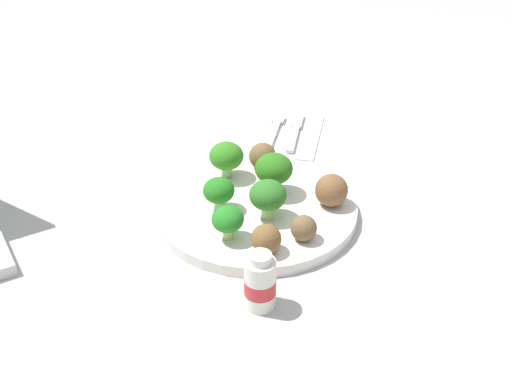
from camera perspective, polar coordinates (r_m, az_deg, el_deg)
name	(u,v)px	position (r m, az deg, el deg)	size (l,w,h in m)	color
ground_plane	(256,214)	(0.86, 0.00, -2.02)	(4.00, 4.00, 0.00)	#B2B2AD
plate	(256,209)	(0.86, 0.00, -1.58)	(0.28, 0.28, 0.02)	white
broccoli_floret_mid_left	(219,191)	(0.83, -3.46, 0.09)	(0.04, 0.04, 0.05)	#9ED07D
broccoli_floret_front_right	(268,196)	(0.81, 1.11, -0.35)	(0.05, 0.05, 0.05)	#A9C673
broccoli_floret_back_left	(274,169)	(0.86, 1.66, 2.13)	(0.05, 0.05, 0.06)	#A4BE81
broccoli_floret_mid_right	(228,220)	(0.77, -2.63, -2.58)	(0.04, 0.04, 0.05)	#A9C368
broccoli_floret_far_rim	(226,157)	(0.90, -2.75, 3.29)	(0.05, 0.05, 0.06)	#96C983
meatball_far_rim	(266,239)	(0.76, 0.95, -4.35)	(0.04, 0.04, 0.04)	brown
meatball_center	(331,190)	(0.85, 6.99, 0.16)	(0.05, 0.05, 0.05)	brown
meatball_back_right	(304,228)	(0.78, 4.43, -3.35)	(0.03, 0.03, 0.03)	brown
meatball_front_left	(260,156)	(0.93, 0.36, 3.35)	(0.04, 0.04, 0.04)	brown
napkin	(284,134)	(1.07, 2.65, 5.41)	(0.17, 0.12, 0.01)	white
fork	(275,128)	(1.08, 1.77, 5.92)	(0.12, 0.03, 0.01)	silver
knife	(295,130)	(1.07, 3.66, 5.73)	(0.15, 0.03, 0.01)	silver
yogurt_bottle	(260,283)	(0.70, 0.38, -8.39)	(0.04, 0.04, 0.07)	white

